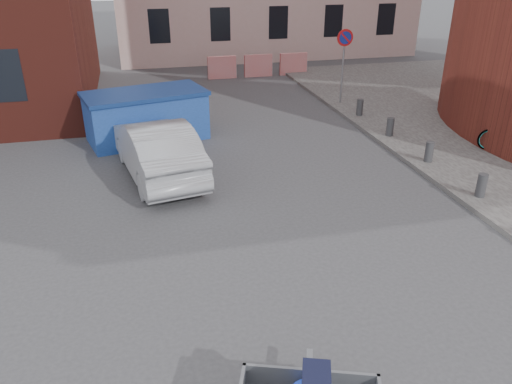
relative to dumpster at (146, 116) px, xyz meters
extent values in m
plane|color=#38383A|center=(1.20, -7.36, -0.75)|extent=(120.00, 120.00, 0.00)
cylinder|color=gray|center=(7.20, 2.14, 0.67)|extent=(0.07, 0.07, 2.60)
cylinder|color=red|center=(7.20, 2.12, 1.72)|extent=(0.60, 0.03, 0.60)
cylinder|color=navy|center=(7.20, 2.10, 1.72)|extent=(0.44, 0.03, 0.44)
cylinder|color=#3A3A3D|center=(7.20, -6.16, -0.35)|extent=(0.22, 0.22, 0.55)
cylinder|color=#3A3A3D|center=(7.20, -3.96, -0.35)|extent=(0.22, 0.22, 0.55)
cylinder|color=#3A3A3D|center=(7.20, -1.76, -0.35)|extent=(0.22, 0.22, 0.55)
cylinder|color=#3A3A3D|center=(7.20, 0.44, -0.35)|extent=(0.22, 0.22, 0.55)
cube|color=red|center=(3.70, 7.64, -0.25)|extent=(1.30, 0.18, 1.00)
cube|color=red|center=(5.40, 7.64, -0.25)|extent=(1.30, 0.18, 1.00)
cube|color=red|center=(7.10, 7.64, -0.25)|extent=(1.30, 0.18, 1.00)
cube|color=slate|center=(1.40, -10.88, -0.11)|extent=(1.52, 0.58, 0.28)
cube|color=slate|center=(1.53, -10.53, -0.35)|extent=(0.31, 0.69, 0.06)
cube|color=#2249A2|center=(0.00, 0.00, -0.06)|extent=(3.72, 2.46, 1.37)
cube|color=navy|center=(0.00, 0.00, 0.68)|extent=(3.86, 2.60, 0.11)
imported|color=#9B9DA2|center=(0.13, -2.86, -0.03)|extent=(2.27, 4.55, 1.43)
imported|color=black|center=(9.88, -3.76, -0.15)|extent=(1.94, 1.20, 0.96)
camera|label=1|loc=(-0.25, -14.95, 4.41)|focal=35.00mm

